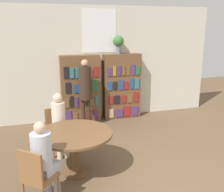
{
  "coord_description": "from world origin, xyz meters",
  "views": [
    {
      "loc": [
        -1.69,
        -3.01,
        2.45
      ],
      "look_at": [
        -0.17,
        2.08,
        1.05
      ],
      "focal_mm": 42.0,
      "sensor_mm": 36.0,
      "label": 1
    }
  ],
  "objects_px": {
    "seated_reader_left": "(59,121)",
    "librarian_standing": "(85,87)",
    "chair_left_side": "(57,128)",
    "reading_table": "(75,139)",
    "bookshelf_left": "(81,89)",
    "bookshelf_right": "(122,86)",
    "seated_reader_right": "(44,156)",
    "flower_vase": "(118,42)",
    "chair_near_camera": "(36,176)"
  },
  "relations": [
    {
      "from": "reading_table",
      "to": "bookshelf_left",
      "type": "bearing_deg",
      "value": 77.71
    },
    {
      "from": "flower_vase",
      "to": "seated_reader_right",
      "type": "xyz_separation_m",
      "value": [
        -2.12,
        -3.18,
        -1.36
      ]
    },
    {
      "from": "flower_vase",
      "to": "seated_reader_right",
      "type": "relative_size",
      "value": 0.38
    },
    {
      "from": "reading_table",
      "to": "chair_left_side",
      "type": "height_order",
      "value": "chair_left_side"
    },
    {
      "from": "seated_reader_left",
      "to": "seated_reader_right",
      "type": "height_order",
      "value": "seated_reader_left"
    },
    {
      "from": "bookshelf_left",
      "to": "seated_reader_left",
      "type": "height_order",
      "value": "bookshelf_left"
    },
    {
      "from": "bookshelf_left",
      "to": "reading_table",
      "type": "bearing_deg",
      "value": -102.29
    },
    {
      "from": "flower_vase",
      "to": "reading_table",
      "type": "relative_size",
      "value": 0.37
    },
    {
      "from": "bookshelf_left",
      "to": "bookshelf_right",
      "type": "xyz_separation_m",
      "value": [
        1.14,
        -0.0,
        -0.0
      ]
    },
    {
      "from": "bookshelf_right",
      "to": "reading_table",
      "type": "height_order",
      "value": "bookshelf_right"
    },
    {
      "from": "bookshelf_right",
      "to": "flower_vase",
      "type": "distance_m",
      "value": 1.19
    },
    {
      "from": "seated_reader_right",
      "to": "librarian_standing",
      "type": "height_order",
      "value": "librarian_standing"
    },
    {
      "from": "seated_reader_left",
      "to": "reading_table",
      "type": "bearing_deg",
      "value": 90.0
    },
    {
      "from": "seated_reader_left",
      "to": "seated_reader_right",
      "type": "relative_size",
      "value": 1.01
    },
    {
      "from": "bookshelf_left",
      "to": "librarian_standing",
      "type": "bearing_deg",
      "value": -86.5
    },
    {
      "from": "bookshelf_right",
      "to": "seated_reader_left",
      "type": "height_order",
      "value": "bookshelf_right"
    },
    {
      "from": "flower_vase",
      "to": "chair_left_side",
      "type": "height_order",
      "value": "flower_vase"
    },
    {
      "from": "seated_reader_left",
      "to": "librarian_standing",
      "type": "height_order",
      "value": "librarian_standing"
    },
    {
      "from": "bookshelf_right",
      "to": "seated_reader_left",
      "type": "distance_m",
      "value": 2.61
    },
    {
      "from": "chair_left_side",
      "to": "seated_reader_left",
      "type": "height_order",
      "value": "seated_reader_left"
    },
    {
      "from": "chair_near_camera",
      "to": "bookshelf_left",
      "type": "bearing_deg",
      "value": 111.33
    },
    {
      "from": "reading_table",
      "to": "librarian_standing",
      "type": "bearing_deg",
      "value": 74.08
    },
    {
      "from": "flower_vase",
      "to": "chair_left_side",
      "type": "bearing_deg",
      "value": -137.96
    },
    {
      "from": "reading_table",
      "to": "bookshelf_right",
      "type": "bearing_deg",
      "value": 56.63
    },
    {
      "from": "bookshelf_right",
      "to": "librarian_standing",
      "type": "xyz_separation_m",
      "value": [
        -1.11,
        -0.5,
        0.17
      ]
    },
    {
      "from": "flower_vase",
      "to": "reading_table",
      "type": "xyz_separation_m",
      "value": [
        -1.6,
        -2.58,
        -1.43
      ]
    },
    {
      "from": "bookshelf_right",
      "to": "seated_reader_left",
      "type": "bearing_deg",
      "value": -136.05
    },
    {
      "from": "seated_reader_left",
      "to": "librarian_standing",
      "type": "distance_m",
      "value": 1.55
    },
    {
      "from": "bookshelf_right",
      "to": "reading_table",
      "type": "distance_m",
      "value": 3.1
    },
    {
      "from": "reading_table",
      "to": "seated_reader_left",
      "type": "height_order",
      "value": "seated_reader_left"
    },
    {
      "from": "bookshelf_left",
      "to": "librarian_standing",
      "type": "xyz_separation_m",
      "value": [
        0.03,
        -0.5,
        0.17
      ]
    },
    {
      "from": "seated_reader_right",
      "to": "seated_reader_left",
      "type": "bearing_deg",
      "value": 116.94
    },
    {
      "from": "seated_reader_left",
      "to": "seated_reader_right",
      "type": "distance_m",
      "value": 1.42
    },
    {
      "from": "bookshelf_left",
      "to": "chair_left_side",
      "type": "xyz_separation_m",
      "value": [
        -0.77,
        -1.63,
        -0.38
      ]
    },
    {
      "from": "bookshelf_left",
      "to": "reading_table",
      "type": "xyz_separation_m",
      "value": [
        -0.56,
        -2.58,
        -0.24
      ]
    },
    {
      "from": "bookshelf_left",
      "to": "seated_reader_right",
      "type": "distance_m",
      "value": 3.36
    },
    {
      "from": "librarian_standing",
      "to": "bookshelf_left",
      "type": "bearing_deg",
      "value": 93.5
    },
    {
      "from": "bookshelf_left",
      "to": "bookshelf_right",
      "type": "relative_size",
      "value": 1.0
    },
    {
      "from": "chair_left_side",
      "to": "librarian_standing",
      "type": "xyz_separation_m",
      "value": [
        0.81,
        1.13,
        0.55
      ]
    },
    {
      "from": "bookshelf_right",
      "to": "flower_vase",
      "type": "relative_size",
      "value": 3.74
    },
    {
      "from": "chair_near_camera",
      "to": "seated_reader_left",
      "type": "distance_m",
      "value": 1.59
    },
    {
      "from": "bookshelf_left",
      "to": "seated_reader_left",
      "type": "bearing_deg",
      "value": -112.17
    },
    {
      "from": "bookshelf_left",
      "to": "chair_left_side",
      "type": "distance_m",
      "value": 1.84
    },
    {
      "from": "seated_reader_left",
      "to": "flower_vase",
      "type": "bearing_deg",
      "value": -147.06
    },
    {
      "from": "librarian_standing",
      "to": "reading_table",
      "type": "bearing_deg",
      "value": -105.92
    },
    {
      "from": "bookshelf_left",
      "to": "bookshelf_right",
      "type": "distance_m",
      "value": 1.14
    },
    {
      "from": "seated_reader_right",
      "to": "chair_left_side",
      "type": "bearing_deg",
      "value": 119.93
    },
    {
      "from": "reading_table",
      "to": "chair_near_camera",
      "type": "height_order",
      "value": "chair_near_camera"
    },
    {
      "from": "chair_left_side",
      "to": "reading_table",
      "type": "bearing_deg",
      "value": 90.0
    },
    {
      "from": "bookshelf_left",
      "to": "reading_table",
      "type": "relative_size",
      "value": 1.39
    }
  ]
}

